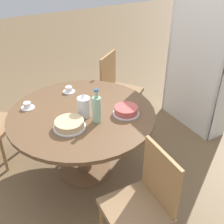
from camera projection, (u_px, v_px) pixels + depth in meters
The scene contains 11 objects.
ground_plane at pixel (86, 169), 2.98m from camera, with size 14.00×14.00×0.00m, color brown.
dining_table at pixel (82, 124), 2.67m from camera, with size 1.37×1.37×0.72m.
chair_a at pixel (143, 203), 2.00m from camera, with size 0.44×0.44×0.91m.
chair_b at pixel (118, 88), 3.50m from camera, with size 0.59×0.59×0.91m.
bookshelf at pixel (201, 55), 3.26m from camera, with size 0.88×0.28×1.93m.
coffee_pot at pixel (84, 106), 2.50m from camera, with size 0.12×0.12×0.22m.
water_bottle at pixel (97, 109), 2.41m from camera, with size 0.08×0.08×0.32m.
cake_main at pixel (69, 124), 2.37m from camera, with size 0.28×0.28×0.07m.
cake_second at pixel (126, 111), 2.56m from camera, with size 0.24×0.24×0.07m.
cup_a at pixel (27, 106), 2.65m from camera, with size 0.13×0.13×0.06m.
cup_b at pixel (69, 90), 2.92m from camera, with size 0.13×0.13×0.06m.
Camera 1 is at (2.05, -0.84, 2.11)m, focal length 45.00 mm.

